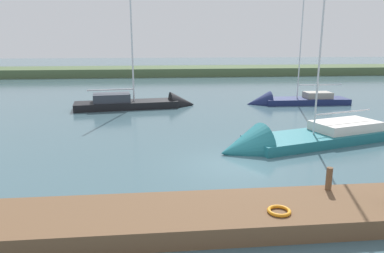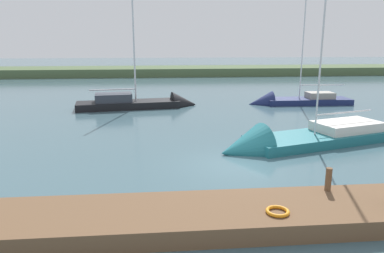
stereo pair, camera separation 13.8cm
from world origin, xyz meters
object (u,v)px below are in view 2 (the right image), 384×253
(sailboat_far_right, at_px, (291,103))
(sailboat_inner_slip, at_px, (145,105))
(life_ring_buoy, at_px, (278,211))
(sailboat_outer_mooring, at_px, (298,142))
(mooring_post_far, at_px, (328,179))

(sailboat_far_right, relative_size, sailboat_inner_slip, 1.00)
(life_ring_buoy, bearing_deg, sailboat_outer_mooring, -114.85)
(sailboat_outer_mooring, distance_m, sailboat_inner_slip, 14.09)
(sailboat_inner_slip, bearing_deg, sailboat_outer_mooring, -63.21)
(mooring_post_far, height_order, life_ring_buoy, mooring_post_far)
(sailboat_inner_slip, bearing_deg, life_ring_buoy, -85.84)
(mooring_post_far, relative_size, sailboat_inner_slip, 0.07)
(sailboat_far_right, bearing_deg, mooring_post_far, 74.29)
(sailboat_far_right, bearing_deg, sailboat_inner_slip, 3.38)
(sailboat_outer_mooring, bearing_deg, sailboat_far_right, -125.55)
(life_ring_buoy, height_order, sailboat_far_right, sailboat_far_right)
(sailboat_inner_slip, bearing_deg, sailboat_far_right, -6.21)
(sailboat_outer_mooring, xyz_separation_m, sailboat_inner_slip, (8.09, -11.53, 0.02))
(sailboat_far_right, relative_size, sailboat_outer_mooring, 0.79)
(sailboat_far_right, height_order, sailboat_inner_slip, sailboat_inner_slip)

